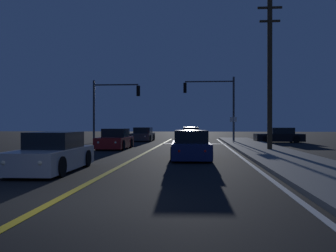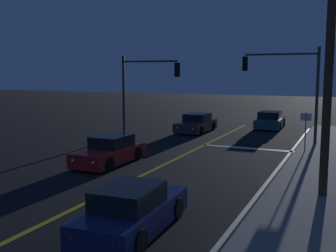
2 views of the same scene
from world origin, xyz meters
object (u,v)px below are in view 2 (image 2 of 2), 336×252
at_px(car_lead_oncoming_navy, 132,211).
at_px(utility_pole_right, 329,61).
at_px(car_following_oncoming_charcoal, 196,124).
at_px(street_sign_corner, 306,126).
at_px(traffic_signal_far_left, 144,83).
at_px(car_distant_tail_red, 110,152).
at_px(traffic_signal_near_right, 289,80).
at_px(car_far_approaching_teal, 270,121).

height_order(car_lead_oncoming_navy, utility_pole_right, utility_pole_right).
height_order(car_lead_oncoming_navy, car_following_oncoming_charcoal, same).
bearing_deg(street_sign_corner, traffic_signal_far_left, 172.35).
bearing_deg(car_distant_tail_red, traffic_signal_near_right, -127.42).
distance_m(car_lead_oncoming_navy, street_sign_corner, 13.64).
bearing_deg(car_lead_oncoming_navy, car_distant_tail_red, 123.46).
relative_size(car_following_oncoming_charcoal, car_distant_tail_red, 1.00).
relative_size(car_far_approaching_teal, traffic_signal_far_left, 0.77).
relative_size(car_far_approaching_teal, car_distant_tail_red, 0.99).
height_order(car_distant_tail_red, utility_pole_right, utility_pole_right).
relative_size(car_distant_tail_red, traffic_signal_near_right, 0.73).
bearing_deg(car_far_approaching_teal, traffic_signal_far_left, -130.48).
xyz_separation_m(car_lead_oncoming_navy, traffic_signal_far_left, (-7.24, 14.62, 3.10)).
relative_size(car_far_approaching_teal, traffic_signal_near_right, 0.72).
xyz_separation_m(car_lead_oncoming_navy, car_distant_tail_red, (-5.16, 7.07, 0.00)).
height_order(car_far_approaching_teal, car_distant_tail_red, same).
xyz_separation_m(car_lead_oncoming_navy, traffic_signal_near_right, (1.87, 16.02, 3.36)).
bearing_deg(car_lead_oncoming_navy, car_following_oncoming_charcoal, 102.40).
distance_m(car_lead_oncoming_navy, utility_pole_right, 8.14).
distance_m(traffic_signal_far_left, street_sign_corner, 10.74).
bearing_deg(car_distant_tail_red, car_far_approaching_teal, -105.67).
bearing_deg(car_far_approaching_teal, traffic_signal_near_right, -73.88).
height_order(utility_pole_right, street_sign_corner, utility_pole_right).
relative_size(traffic_signal_near_right, utility_pole_right, 0.64).
xyz_separation_m(car_far_approaching_teal, traffic_signal_near_right, (2.31, -7.11, 3.36)).
relative_size(car_lead_oncoming_navy, utility_pole_right, 0.48).
bearing_deg(traffic_signal_far_left, car_following_oncoming_charcoal, 63.30).
height_order(car_following_oncoming_charcoal, traffic_signal_near_right, traffic_signal_near_right).
distance_m(car_lead_oncoming_navy, car_distant_tail_red, 8.75).
relative_size(car_following_oncoming_charcoal, traffic_signal_near_right, 0.73).
distance_m(car_far_approaching_teal, street_sign_corner, 10.60).
xyz_separation_m(car_far_approaching_teal, car_distant_tail_red, (-4.72, -16.06, -0.00)).
bearing_deg(car_following_oncoming_charcoal, traffic_signal_near_right, 158.71).
xyz_separation_m(traffic_signal_near_right, traffic_signal_far_left, (-9.10, -1.40, -0.26)).
height_order(car_lead_oncoming_navy, car_far_approaching_teal, same).
bearing_deg(traffic_signal_far_left, traffic_signal_near_right, 8.74).
xyz_separation_m(utility_pole_right, street_sign_corner, (-1.40, 7.95, -3.21)).
bearing_deg(car_lead_oncoming_navy, utility_pole_right, 46.28).
xyz_separation_m(car_far_approaching_teal, utility_pole_right, (5.03, -17.86, 4.17)).
bearing_deg(traffic_signal_far_left, car_lead_oncoming_navy, -63.67).
relative_size(traffic_signal_near_right, street_sign_corner, 2.57).
bearing_deg(car_following_oncoming_charcoal, street_sign_corner, 146.75).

